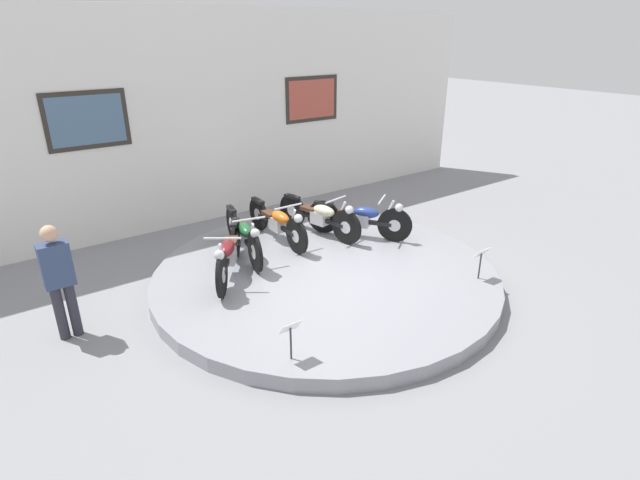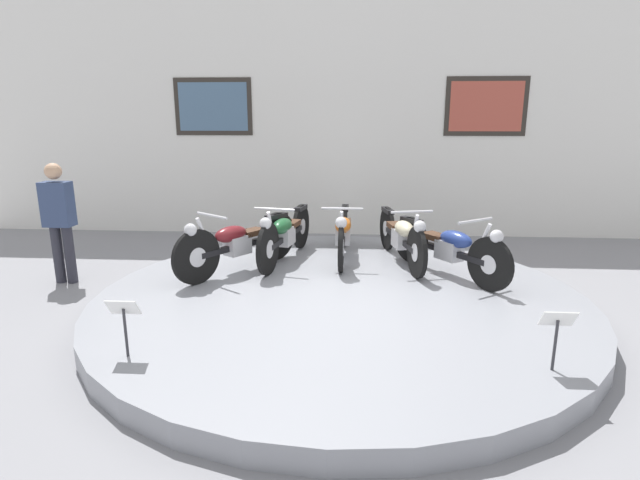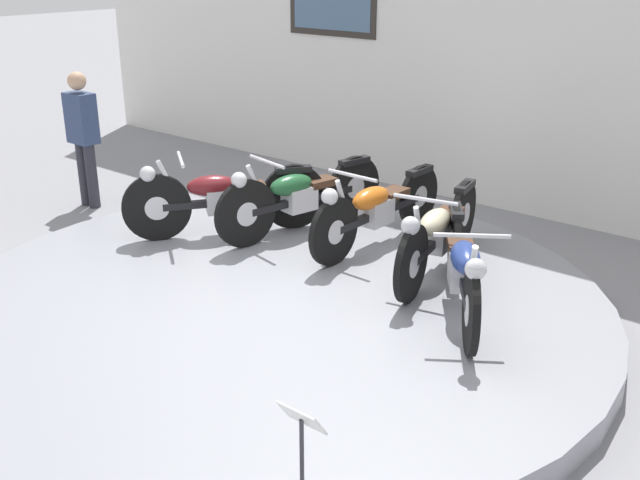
% 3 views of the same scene
% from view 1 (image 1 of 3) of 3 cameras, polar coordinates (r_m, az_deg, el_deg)
% --- Properties ---
extents(ground_plane, '(60.00, 60.00, 0.00)m').
position_cam_1_polar(ground_plane, '(8.13, 0.62, -4.73)').
color(ground_plane, gray).
extents(display_platform, '(5.48, 5.48, 0.21)m').
position_cam_1_polar(display_platform, '(8.08, 0.62, -4.06)').
color(display_platform, gray).
rests_on(display_platform, ground_plane).
extents(back_wall, '(14.00, 0.22, 4.20)m').
position_cam_1_polar(back_wall, '(10.66, -12.16, 13.46)').
color(back_wall, white).
rests_on(back_wall, ground_plane).
extents(motorcycle_maroon, '(1.22, 1.67, 0.81)m').
position_cam_1_polar(motorcycle_maroon, '(7.80, -10.40, -1.41)').
color(motorcycle_maroon, black).
rests_on(motorcycle_maroon, display_platform).
extents(motorcycle_green, '(0.59, 1.98, 0.81)m').
position_cam_1_polar(motorcycle_green, '(8.45, -8.74, 0.66)').
color(motorcycle_green, black).
rests_on(motorcycle_green, display_platform).
extents(motorcycle_orange, '(0.54, 1.98, 0.79)m').
position_cam_1_polar(motorcycle_orange, '(8.97, -4.87, 2.11)').
color(motorcycle_orange, black).
rests_on(motorcycle_orange, display_platform).
extents(motorcycle_cream, '(0.59, 1.96, 0.80)m').
position_cam_1_polar(motorcycle_cream, '(9.23, -0.02, 2.83)').
color(motorcycle_cream, black).
rests_on(motorcycle_cream, display_platform).
extents(motorcycle_blue, '(1.18, 1.65, 0.79)m').
position_cam_1_polar(motorcycle_blue, '(9.16, 4.67, 2.56)').
color(motorcycle_blue, black).
rests_on(motorcycle_blue, display_platform).
extents(info_placard_front_left, '(0.26, 0.11, 0.51)m').
position_cam_1_polar(info_placard_front_left, '(5.82, -3.39, -10.46)').
color(info_placard_front_left, '#333338').
rests_on(info_placard_front_left, display_platform).
extents(info_placard_front_centre, '(0.26, 0.11, 0.51)m').
position_cam_1_polar(info_placard_front_centre, '(7.98, 17.93, -1.84)').
color(info_placard_front_centre, '#333338').
rests_on(info_placard_front_centre, display_platform).
extents(visitor_standing, '(0.36, 0.22, 1.58)m').
position_cam_1_polar(visitor_standing, '(7.14, -27.69, -3.73)').
color(visitor_standing, '#2D2D38').
rests_on(visitor_standing, ground_plane).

